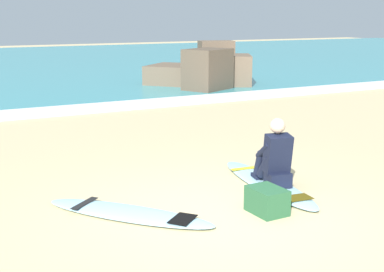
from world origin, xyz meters
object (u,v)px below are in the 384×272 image
at_px(surfboard_spare_near, 129,213).
at_px(beach_bag, 267,201).
at_px(surfboard_main, 267,183).
at_px(surfer_seated, 275,159).

relative_size(surfboard_spare_near, beach_bag, 4.34).
height_order(surfboard_main, beach_bag, beach_bag).
xyz_separation_m(surfer_seated, beach_bag, (-0.64, -0.73, -0.28)).
distance_m(surfer_seated, beach_bag, 1.01).
height_order(surfboard_spare_near, beach_bag, beach_bag).
xyz_separation_m(surfboard_main, surfer_seated, (-0.01, -0.16, 0.40)).
bearing_deg(surfboard_main, surfer_seated, -92.10).
xyz_separation_m(surfboard_main, beach_bag, (-0.65, -0.89, 0.12)).
distance_m(surfboard_main, surfer_seated, 0.43).
relative_size(surfboard_main, surfer_seated, 2.63).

